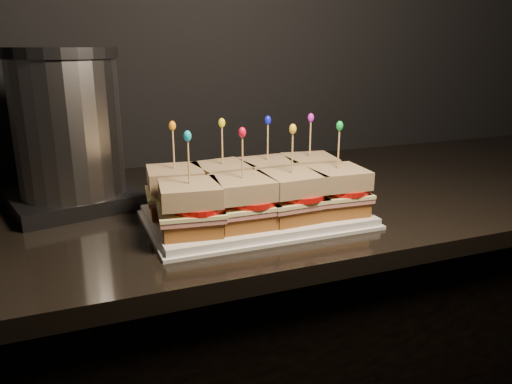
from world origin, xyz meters
name	(u,v)px	position (x,y,z in m)	size (l,w,h in m)	color
cabinet	(249,378)	(-0.74, 1.66, 0.42)	(2.27, 0.67, 0.83)	black
granite_slab	(248,204)	(-0.74, 1.66, 0.85)	(2.31, 0.71, 0.03)	black
platter	(256,217)	(-0.78, 1.51, 0.87)	(0.37, 0.23, 0.02)	silver
platter_rim	(256,220)	(-0.78, 1.51, 0.87)	(0.39, 0.24, 0.01)	silver
sandwich_0_bread_bot	(176,205)	(-0.91, 1.56, 0.90)	(0.09, 0.09, 0.03)	#5D3912
sandwich_0_ham	(176,196)	(-0.91, 1.56, 0.91)	(0.10, 0.10, 0.01)	#B5695E
sandwich_0_cheese	(176,192)	(-0.91, 1.56, 0.92)	(0.10, 0.10, 0.01)	#F0E89D
sandwich_0_tomato	(183,188)	(-0.90, 1.56, 0.93)	(0.09, 0.09, 0.01)	red
sandwich_0_bread_top	(175,177)	(-0.91, 1.56, 0.95)	(0.09, 0.09, 0.03)	#51270E
sandwich_0_pick	(174,152)	(-0.91, 1.56, 0.99)	(0.00, 0.00, 0.09)	tan
sandwich_0_frill	(172,126)	(-0.91, 1.56, 1.04)	(0.01, 0.01, 0.02)	orange
sandwich_1_bread_bot	(223,200)	(-0.82, 1.56, 0.90)	(0.09, 0.09, 0.03)	#5D3912
sandwich_1_ham	(223,191)	(-0.82, 1.56, 0.91)	(0.10, 0.10, 0.01)	#B5695E
sandwich_1_cheese	(223,187)	(-0.82, 1.56, 0.92)	(0.10, 0.10, 0.01)	#F0E89D
sandwich_1_tomato	(230,183)	(-0.81, 1.56, 0.93)	(0.09, 0.09, 0.01)	red
sandwich_1_bread_top	(223,173)	(-0.82, 1.56, 0.95)	(0.09, 0.09, 0.03)	#51270E
sandwich_1_pick	(222,148)	(-0.82, 1.56, 0.99)	(0.00, 0.00, 0.09)	tan
sandwich_1_frill	(222,123)	(-0.82, 1.56, 1.04)	(0.01, 0.01, 0.02)	yellow
sandwich_2_bread_bot	(267,194)	(-0.73, 1.56, 0.90)	(0.09, 0.09, 0.03)	#5D3912
sandwich_2_ham	(267,186)	(-0.73, 1.56, 0.91)	(0.10, 0.10, 0.01)	#B5695E
sandwich_2_cheese	(267,183)	(-0.73, 1.56, 0.92)	(0.10, 0.10, 0.01)	#F0E89D
sandwich_2_tomato	(275,179)	(-0.72, 1.56, 0.93)	(0.09, 0.09, 0.01)	red
sandwich_2_bread_top	(268,168)	(-0.73, 1.56, 0.95)	(0.09, 0.09, 0.03)	#51270E
sandwich_2_pick	(268,144)	(-0.73, 1.56, 0.99)	(0.00, 0.00, 0.09)	tan
sandwich_2_frill	(268,120)	(-0.73, 1.56, 1.04)	(0.01, 0.01, 0.02)	#0F15E0
sandwich_3_bread_bot	(309,190)	(-0.65, 1.56, 0.90)	(0.09, 0.09, 0.03)	#5D3912
sandwich_3_ham	(309,182)	(-0.65, 1.56, 0.91)	(0.10, 0.10, 0.01)	#B5695E
sandwich_3_cheese	(309,178)	(-0.65, 1.56, 0.92)	(0.10, 0.10, 0.01)	#F0E89D
sandwich_3_tomato	(316,175)	(-0.63, 1.56, 0.93)	(0.09, 0.09, 0.01)	red
sandwich_3_bread_top	(309,164)	(-0.65, 1.56, 0.95)	(0.09, 0.09, 0.03)	#51270E
sandwich_3_pick	(310,141)	(-0.65, 1.56, 0.99)	(0.00, 0.00, 0.09)	tan
sandwich_3_frill	(311,118)	(-0.65, 1.56, 1.04)	(0.01, 0.01, 0.02)	#CA19C3
sandwich_4_bread_bot	(191,224)	(-0.91, 1.46, 0.90)	(0.09, 0.09, 0.03)	#5D3912
sandwich_4_ham	(191,214)	(-0.91, 1.46, 0.91)	(0.10, 0.10, 0.01)	#B5695E
sandwich_4_cheese	(190,210)	(-0.91, 1.46, 0.92)	(0.10, 0.10, 0.01)	#F0E89D
sandwich_4_tomato	(199,206)	(-0.90, 1.45, 0.93)	(0.09, 0.09, 0.01)	red
sandwich_4_bread_top	(190,193)	(-0.91, 1.46, 0.95)	(0.09, 0.09, 0.03)	#51270E
sandwich_4_pick	(189,165)	(-0.91, 1.46, 0.99)	(0.00, 0.00, 0.09)	tan
sandwich_4_frill	(187,136)	(-0.91, 1.46, 1.04)	(0.01, 0.01, 0.02)	#11A0BC
sandwich_5_bread_bot	(243,217)	(-0.82, 1.46, 0.90)	(0.09, 0.09, 0.03)	#5D3912
sandwich_5_ham	(243,208)	(-0.82, 1.46, 0.91)	(0.10, 0.10, 0.01)	#B5695E
sandwich_5_cheese	(243,204)	(-0.82, 1.46, 0.92)	(0.10, 0.10, 0.01)	#F0E89D
sandwich_5_tomato	(251,200)	(-0.81, 1.45, 0.93)	(0.09, 0.09, 0.01)	red
sandwich_5_bread_top	(243,188)	(-0.82, 1.46, 0.95)	(0.09, 0.09, 0.03)	#51270E
sandwich_5_pick	(242,160)	(-0.82, 1.46, 0.99)	(0.00, 0.00, 0.09)	tan
sandwich_5_frill	(242,132)	(-0.82, 1.46, 1.04)	(0.01, 0.01, 0.02)	red
sandwich_6_bread_bot	(291,211)	(-0.73, 1.46, 0.90)	(0.09, 0.09, 0.03)	#5D3912
sandwich_6_ham	(291,202)	(-0.73, 1.46, 0.91)	(0.10, 0.10, 0.01)	#B5695E
sandwich_6_cheese	(291,198)	(-0.73, 1.46, 0.92)	(0.10, 0.10, 0.01)	#F0E89D
sandwich_6_tomato	(299,194)	(-0.72, 1.45, 0.93)	(0.09, 0.09, 0.01)	red
sandwich_6_bread_top	(292,182)	(-0.73, 1.46, 0.95)	(0.09, 0.09, 0.03)	#51270E
sandwich_6_pick	(292,156)	(-0.73, 1.46, 0.99)	(0.00, 0.00, 0.09)	tan
sandwich_6_frill	(293,129)	(-0.73, 1.46, 1.04)	(0.01, 0.01, 0.02)	yellow
sandwich_7_bread_bot	(336,205)	(-0.65, 1.46, 0.90)	(0.09, 0.09, 0.03)	#5D3912
sandwich_7_ham	(336,196)	(-0.65, 1.46, 0.91)	(0.10, 0.10, 0.01)	#B5695E
sandwich_7_cheese	(336,192)	(-0.65, 1.46, 0.92)	(0.10, 0.10, 0.01)	#F0E89D
sandwich_7_tomato	(344,189)	(-0.63, 1.45, 0.93)	(0.09, 0.09, 0.01)	red
sandwich_7_bread_top	(337,177)	(-0.65, 1.46, 0.95)	(0.09, 0.09, 0.03)	#51270E
sandwich_7_pick	(338,152)	(-0.65, 1.46, 0.99)	(0.00, 0.00, 0.09)	tan
sandwich_7_frill	(340,126)	(-0.65, 1.46, 1.04)	(0.01, 0.01, 0.02)	green
appliance_base	(76,199)	(-1.08, 1.72, 0.88)	(0.23, 0.19, 0.03)	#262628
appliance_body	(68,128)	(-1.08, 1.72, 1.02)	(0.19, 0.19, 0.25)	silver
appliance_lid	(60,53)	(-1.08, 1.72, 1.16)	(0.20, 0.20, 0.02)	#262628
appliance	(68,130)	(-1.08, 1.72, 1.02)	(0.23, 0.19, 0.30)	silver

